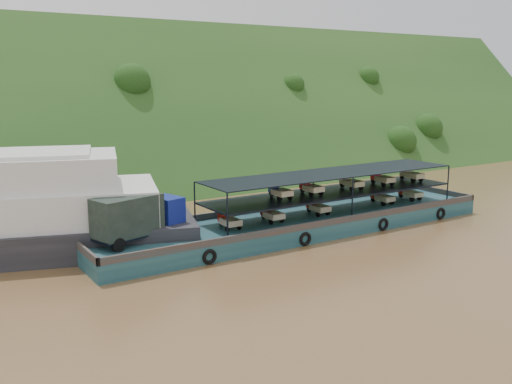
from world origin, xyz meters
TOP-DOWN VIEW (x-y plane):
  - ground at (0.00, 0.00)m, footprint 160.00×160.00m
  - hillside at (0.00, 36.00)m, footprint 140.00×39.60m
  - cargo_barge at (-0.39, 0.84)m, footprint 35.00×7.18m

SIDE VIEW (x-z plane):
  - ground at x=0.00m, z-range 0.00..0.00m
  - hillside at x=0.00m, z-range -19.80..19.80m
  - cargo_barge at x=-0.39m, z-range -1.16..3.38m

